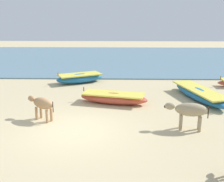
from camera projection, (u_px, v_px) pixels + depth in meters
The scene contains 7 objects.
ground at pixel (74, 131), 10.15m from camera, with size 80.00×80.00×0.00m, color #CCB789.
sea_water at pixel (103, 58), 28.22m from camera, with size 60.00×20.00×0.08m, color slate.
fishing_boat_0 at pixel (199, 94), 14.02m from camera, with size 2.21×4.76×0.74m.
fishing_boat_2 at pixel (114, 98), 13.35m from camera, with size 3.50×1.80×0.72m.
fishing_boat_5 at pixel (80, 78), 17.56m from camera, with size 3.25×2.46×0.79m.
cow_adult_dun at pixel (189, 111), 10.07m from camera, with size 1.60×0.67×1.05m.
cow_second_adult_tan at pixel (42, 104), 11.04m from camera, with size 1.36×1.05×0.96m.
Camera 1 is at (1.67, -9.38, 4.07)m, focal length 43.88 mm.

